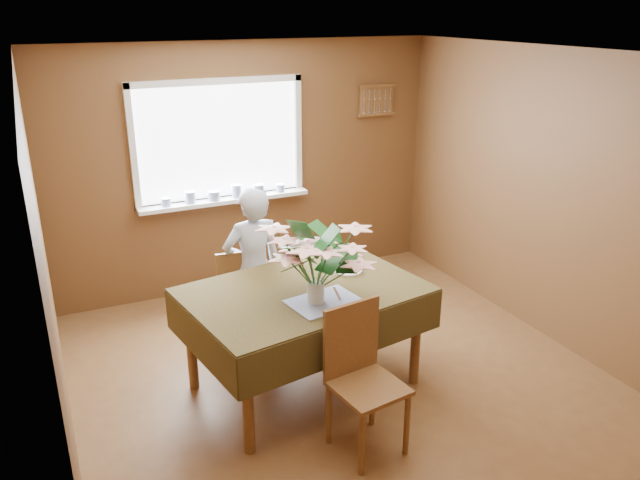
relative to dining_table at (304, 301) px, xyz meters
name	(u,v)px	position (x,y,z in m)	size (l,w,h in m)	color
floor	(350,388)	(0.30, -0.20, -0.73)	(4.50, 4.50, 0.00)	brown
ceiling	(356,56)	(0.30, -0.20, 1.77)	(4.50, 4.50, 0.00)	white
wall_back	(249,168)	(0.30, 2.05, 0.52)	(4.00, 4.00, 0.00)	brown
wall_front	(613,415)	(0.30, -2.45, 0.52)	(4.00, 4.00, 0.00)	brown
wall_left	(50,289)	(-1.70, -0.20, 0.52)	(4.50, 4.50, 0.00)	brown
wall_right	(564,203)	(2.30, -0.20, 0.52)	(4.50, 4.50, 0.00)	brown
window_assembly	(222,163)	(0.00, 2.00, 0.62)	(1.72, 0.20, 1.22)	white
spoon_rack	(377,100)	(1.75, 2.02, 1.12)	(0.44, 0.05, 0.33)	brown
dining_table	(304,301)	(0.00, 0.00, 0.00)	(1.88, 1.43, 0.84)	brown
chair_far	(238,291)	(-0.24, 0.88, -0.24)	(0.42, 0.42, 0.89)	brown
chair_near	(361,372)	(0.07, -0.78, -0.19)	(0.49, 0.49, 1.00)	brown
seated_woman	(253,269)	(-0.13, 0.78, -0.02)	(0.52, 0.34, 1.42)	white
flower_bouquet	(316,256)	(-0.01, -0.24, 0.45)	(0.63, 0.63, 0.54)	white
side_plate	(348,270)	(0.45, 0.15, 0.11)	(0.23, 0.23, 0.01)	white
table_knife	(337,293)	(0.18, -0.19, 0.11)	(0.02, 0.22, 0.00)	silver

